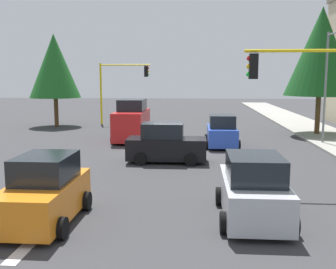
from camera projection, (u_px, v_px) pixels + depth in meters
The scene contains 12 objects.
ground_plane at pixel (174, 154), 21.95m from camera, with size 120.00×120.00×0.00m, color #353538.
lane_arrow_near at pixel (40, 233), 10.80m from camera, with size 2.40×1.10×1.10m.
traffic_signal_far_right at pixel (121, 81), 35.63m from camera, with size 0.36×4.59×5.50m.
traffic_signal_near_left at pixel (314, 88), 15.07m from camera, with size 0.36×4.59×5.37m.
street_lamp_curbside at pixel (328, 75), 24.22m from camera, with size 2.15×0.28×7.00m.
tree_roadside_mid at pixel (321, 52), 28.25m from camera, with size 5.01×5.01×9.19m.
tree_opposite_side at pixel (54, 66), 33.86m from camera, with size 4.33×4.33×7.92m.
delivery_van_red at pixel (132, 122), 26.64m from camera, with size 4.80×2.22×2.77m.
car_black at pixel (166, 144), 19.87m from camera, with size 2.01×3.93×1.98m.
car_blue at pixel (222, 132), 24.34m from camera, with size 3.67×2.04×1.98m.
car_orange at pixel (45, 192), 11.56m from camera, with size 3.77×2.03×1.98m.
car_silver at pixel (253, 190), 11.80m from camera, with size 3.96×2.09×1.98m.
Camera 1 is at (21.53, 1.24, 4.21)m, focal length 42.39 mm.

